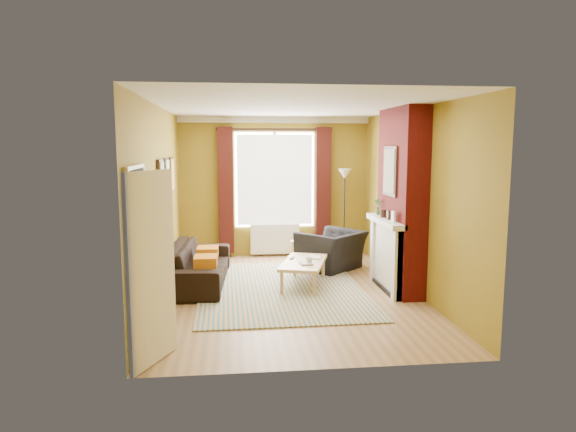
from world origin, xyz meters
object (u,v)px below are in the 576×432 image
object	(u,v)px
sofa	(198,264)
wicker_stool	(298,251)
armchair	(331,250)
floor_lamp	(345,188)
coffee_table	(304,264)

from	to	relation	value
sofa	wicker_stool	world-z (taller)	sofa
armchair	wicker_stool	world-z (taller)	armchair
sofa	wicker_stool	size ratio (longest dim) A/B	5.59
wicker_stool	floor_lamp	world-z (taller)	floor_lamp
coffee_table	armchair	bearing A→B (deg)	75.52
armchair	coffee_table	bearing A→B (deg)	15.27
sofa	armchair	xyz separation A→B (m)	(2.34, 0.74, 0.02)
floor_lamp	armchair	bearing A→B (deg)	-115.79
sofa	coffee_table	size ratio (longest dim) A/B	1.64
armchair	floor_lamp	xyz separation A→B (m)	(0.42, 0.87, 1.06)
armchair	sofa	bearing A→B (deg)	-25.59
sofa	armchair	distance (m)	2.45
coffee_table	wicker_stool	distance (m)	1.83
coffee_table	wicker_stool	size ratio (longest dim) A/B	3.41
armchair	wicker_stool	xyz separation A→B (m)	(-0.51, 0.74, -0.15)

